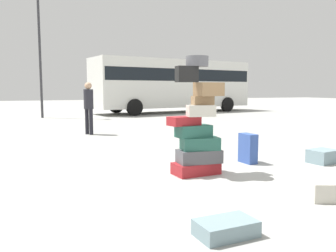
# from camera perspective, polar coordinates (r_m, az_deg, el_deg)

# --- Properties ---
(ground_plane) EXTENTS (80.00, 80.00, 0.00)m
(ground_plane) POSITION_cam_1_polar(r_m,az_deg,el_deg) (6.08, 8.19, -7.67)
(ground_plane) COLOR #9E9E99
(suitcase_tower) EXTENTS (0.97, 0.51, 1.98)m
(suitcase_tower) POSITION_cam_1_polar(r_m,az_deg,el_deg) (5.84, 4.86, -0.78)
(suitcase_tower) COLOR maroon
(suitcase_tower) RESTS_ON ground
(suitcase_cream_white_trunk) EXTENTS (0.61, 0.52, 0.25)m
(suitcase_cream_white_trunk) POSITION_cam_1_polar(r_m,az_deg,el_deg) (5.04, 25.12, -9.66)
(suitcase_cream_white_trunk) COLOR beige
(suitcase_cream_white_trunk) RESTS_ON ground
(suitcase_slate_left_side) EXTENTS (0.61, 0.39, 0.16)m
(suitcase_slate_left_side) POSITION_cam_1_polar(r_m,az_deg,el_deg) (3.60, 9.54, -16.29)
(suitcase_slate_left_side) COLOR gray
(suitcase_slate_left_side) RESTS_ON ground
(suitcase_navy_foreground_near) EXTENTS (0.22, 0.39, 0.58)m
(suitcase_navy_foreground_near) POSITION_cam_1_polar(r_m,az_deg,el_deg) (6.93, 13.06, -3.62)
(suitcase_navy_foreground_near) COLOR #334F99
(suitcase_navy_foreground_near) RESTS_ON ground
(suitcase_slate_upright_blue) EXTENTS (0.58, 0.49, 0.26)m
(suitcase_slate_upright_blue) POSITION_cam_1_polar(r_m,az_deg,el_deg) (7.42, 24.20, -4.59)
(suitcase_slate_upright_blue) COLOR gray
(suitcase_slate_upright_blue) RESTS_ON ground
(person_bearded_onlooker) EXTENTS (0.30, 0.32, 1.65)m
(person_bearded_onlooker) POSITION_cam_1_polar(r_m,az_deg,el_deg) (11.16, -12.99, 3.65)
(person_bearded_onlooker) COLOR black
(person_bearded_onlooker) RESTS_ON ground
(parked_bus) EXTENTS (10.31, 4.15, 3.15)m
(parked_bus) POSITION_cam_1_polar(r_m,az_deg,el_deg) (21.29, 0.89, 7.23)
(parked_bus) COLOR silver
(parked_bus) RESTS_ON ground
(lamp_post) EXTENTS (0.36, 0.36, 6.50)m
(lamp_post) POSITION_cam_1_polar(r_m,az_deg,el_deg) (18.46, -20.53, 14.40)
(lamp_post) COLOR #333338
(lamp_post) RESTS_ON ground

